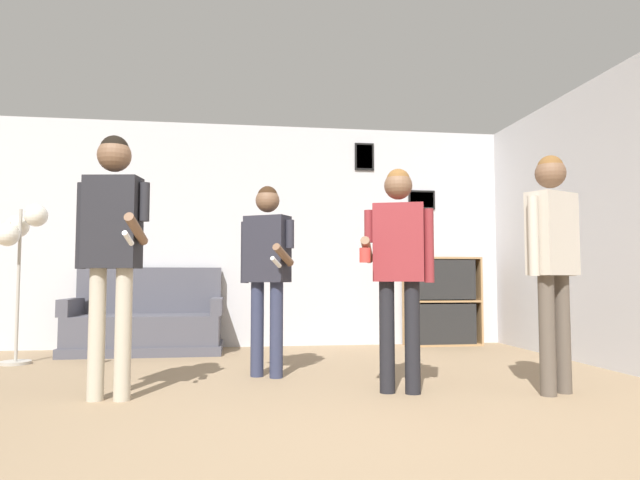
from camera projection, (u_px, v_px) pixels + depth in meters
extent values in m
plane|color=#937A5B|center=(328.00, 453.00, 2.66)|extent=(20.00, 20.00, 0.00)
cube|color=silver|center=(273.00, 235.00, 6.99)|extent=(8.15, 0.06, 2.70)
cube|color=black|center=(364.00, 157.00, 7.17)|extent=(0.24, 0.02, 0.34)
cube|color=#B2B2BC|center=(364.00, 157.00, 7.17)|extent=(0.20, 0.01, 0.30)
cube|color=black|center=(422.00, 200.00, 7.24)|extent=(0.35, 0.02, 0.24)
cube|color=#B2B2BC|center=(422.00, 200.00, 7.24)|extent=(0.30, 0.01, 0.19)
cube|color=silver|center=(602.00, 221.00, 5.27)|extent=(0.06, 6.66, 2.70)
cube|color=#4C4C56|center=(145.00, 349.00, 6.23)|extent=(1.67, 0.80, 0.10)
cube|color=#4C4C56|center=(145.00, 329.00, 6.25)|extent=(1.61, 0.74, 0.32)
cube|color=#4C4C56|center=(151.00, 290.00, 6.60)|extent=(1.61, 0.14, 0.52)
cube|color=#4C4C56|center=(72.00, 307.00, 6.15)|extent=(0.12, 0.74, 0.18)
cube|color=#4C4C56|center=(217.00, 306.00, 6.37)|extent=(0.12, 0.74, 0.18)
cube|color=#A87F51|center=(406.00, 301.00, 6.94)|extent=(0.02, 0.30, 1.08)
cube|color=#A87F51|center=(477.00, 301.00, 7.07)|extent=(0.02, 0.30, 1.08)
cube|color=#A87F51|center=(438.00, 301.00, 7.15)|extent=(0.93, 0.01, 1.08)
cube|color=#A87F51|center=(443.00, 344.00, 6.97)|extent=(0.88, 0.30, 0.02)
cube|color=#A87F51|center=(441.00, 258.00, 7.04)|extent=(0.88, 0.30, 0.02)
cube|color=#A87F51|center=(442.00, 301.00, 7.01)|extent=(0.88, 0.30, 0.02)
cube|color=black|center=(443.00, 323.00, 6.98)|extent=(0.76, 0.26, 0.49)
cube|color=black|center=(442.00, 279.00, 7.02)|extent=(0.76, 0.26, 0.49)
cylinder|color=#ADA89E|center=(15.00, 363.00, 5.43)|extent=(0.28, 0.28, 0.03)
cylinder|color=#ADA89E|center=(18.00, 284.00, 5.48)|extent=(0.03, 0.03, 1.46)
cylinder|color=#ADA89E|center=(29.00, 212.00, 5.54)|extent=(0.02, 0.16, 0.02)
sphere|color=white|center=(36.00, 216.00, 5.55)|extent=(0.22, 0.22, 0.22)
cylinder|color=#ADA89E|center=(19.00, 223.00, 5.58)|extent=(0.15, 0.09, 0.02)
sphere|color=white|center=(17.00, 227.00, 5.63)|extent=(0.22, 0.22, 0.22)
cylinder|color=#ADA89E|center=(14.00, 232.00, 5.45)|extent=(0.15, 0.09, 0.02)
sphere|color=white|center=(7.00, 235.00, 5.38)|extent=(0.22, 0.22, 0.22)
cylinder|color=#B7AD99|center=(97.00, 334.00, 3.84)|extent=(0.11, 0.11, 0.88)
cylinder|color=#B7AD99|center=(123.00, 334.00, 3.84)|extent=(0.11, 0.11, 0.88)
cube|color=#232328|center=(113.00, 222.00, 3.89)|extent=(0.39, 0.26, 0.63)
sphere|color=brown|center=(114.00, 155.00, 3.92)|extent=(0.23, 0.23, 0.23)
sphere|color=black|center=(115.00, 150.00, 3.92)|extent=(0.19, 0.19, 0.19)
cylinder|color=#232328|center=(144.00, 202.00, 3.89)|extent=(0.07, 0.07, 0.27)
cylinder|color=brown|center=(136.00, 229.00, 3.73)|extent=(0.11, 0.33, 0.19)
cylinder|color=white|center=(128.00, 238.00, 3.58)|extent=(0.06, 0.14, 0.09)
cylinder|color=#232328|center=(81.00, 226.00, 3.89)|extent=(0.07, 0.07, 0.59)
cylinder|color=#2D334C|center=(257.00, 329.00, 4.78)|extent=(0.11, 0.11, 0.79)
cylinder|color=#2D334C|center=(276.00, 330.00, 4.71)|extent=(0.11, 0.11, 0.79)
cube|color=#282833|center=(267.00, 249.00, 4.79)|extent=(0.41, 0.36, 0.56)
sphere|color=brown|center=(268.00, 200.00, 4.82)|extent=(0.20, 0.20, 0.20)
sphere|color=#382314|center=(268.00, 196.00, 4.82)|extent=(0.17, 0.17, 0.17)
cylinder|color=#282833|center=(290.00, 234.00, 4.71)|extent=(0.07, 0.07, 0.24)
cylinder|color=brown|center=(283.00, 255.00, 4.58)|extent=(0.20, 0.28, 0.18)
cylinder|color=white|center=(276.00, 262.00, 4.46)|extent=(0.10, 0.14, 0.09)
cylinder|color=#282833|center=(245.00, 252.00, 4.87)|extent=(0.07, 0.07, 0.52)
cylinder|color=black|center=(387.00, 337.00, 4.09)|extent=(0.11, 0.11, 0.79)
cylinder|color=black|center=(412.00, 337.00, 4.06)|extent=(0.11, 0.11, 0.79)
cube|color=maroon|center=(399.00, 243.00, 4.12)|extent=(0.41, 0.31, 0.56)
sphere|color=brown|center=(398.00, 186.00, 4.15)|extent=(0.21, 0.21, 0.21)
sphere|color=brown|center=(398.00, 181.00, 4.15)|extent=(0.17, 0.17, 0.17)
cylinder|color=maroon|center=(429.00, 246.00, 4.08)|extent=(0.07, 0.07, 0.53)
cylinder|color=maroon|center=(369.00, 226.00, 4.17)|extent=(0.07, 0.07, 0.24)
cylinder|color=brown|center=(367.00, 250.00, 4.03)|extent=(0.16, 0.29, 0.18)
cylinder|color=red|center=(365.00, 255.00, 3.90)|extent=(0.08, 0.08, 0.10)
cylinder|color=brown|center=(547.00, 335.00, 3.99)|extent=(0.11, 0.11, 0.84)
cylinder|color=brown|center=(562.00, 334.00, 4.09)|extent=(0.11, 0.11, 0.84)
cube|color=#BCB2A3|center=(552.00, 234.00, 4.09)|extent=(0.41, 0.33, 0.59)
sphere|color=brown|center=(550.00, 173.00, 4.12)|extent=(0.22, 0.22, 0.22)
sphere|color=brown|center=(550.00, 168.00, 4.12)|extent=(0.18, 0.18, 0.18)
cylinder|color=#BCB2A3|center=(570.00, 238.00, 4.21)|extent=(0.07, 0.07, 0.56)
cylinder|color=#BCB2A3|center=(533.00, 236.00, 3.97)|extent=(0.07, 0.07, 0.56)
cylinder|color=black|center=(97.00, 355.00, 5.49)|extent=(0.06, 0.06, 0.16)
cylinder|color=black|center=(98.00, 343.00, 5.49)|extent=(0.03, 0.03, 0.07)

